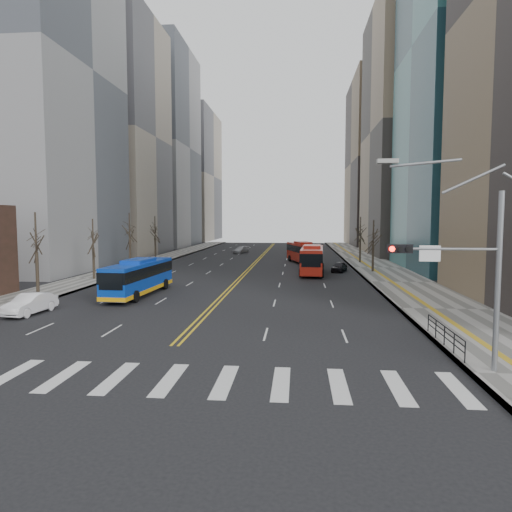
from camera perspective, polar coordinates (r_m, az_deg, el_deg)
ground at (r=20.72m, az=-13.98°, el=-14.66°), size 220.00×220.00×0.00m
sidewalk_right at (r=64.71m, az=14.98°, el=-1.43°), size 7.00×130.00×0.15m
sidewalk_left at (r=67.83m, az=-14.63°, el=-1.15°), size 5.00×130.00×0.15m
crosswalk at (r=20.71m, az=-13.98°, el=-14.64°), size 26.70×4.00×0.01m
centerline at (r=74.03m, az=0.17°, el=-0.57°), size 0.55×100.00×0.01m
office_towers at (r=88.83m, az=1.06°, el=15.81°), size 83.00×134.00×58.00m
signal_mast at (r=21.74m, az=24.60°, el=-0.90°), size 5.37×0.37×9.39m
pedestrian_railing at (r=26.31m, az=22.50°, el=-8.83°), size 0.06×6.06×1.02m
street_trees at (r=54.77m, az=-9.27°, el=2.61°), size 35.20×47.20×7.60m
blue_bus at (r=41.90m, az=-14.40°, el=-2.46°), size 3.01×11.14×3.24m
red_bus_near at (r=56.74m, az=7.04°, el=-0.23°), size 3.27×11.30×3.55m
red_bus_far at (r=69.88m, az=5.88°, el=0.60°), size 5.19×10.60×3.30m
car_white at (r=36.53m, az=-26.41°, el=-5.37°), size 1.98×4.61×1.48m
car_dark_mid at (r=59.37m, az=10.37°, el=-1.35°), size 2.59×3.99×1.26m
car_silver at (r=89.86m, az=-1.90°, el=0.77°), size 3.39×4.82×1.30m
car_dark_far at (r=103.29m, az=7.39°, el=1.18°), size 2.72×4.16×1.06m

